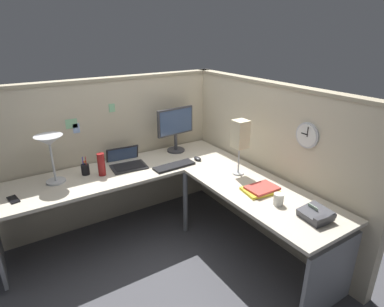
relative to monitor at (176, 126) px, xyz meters
The scene contains 20 objects.
ground_plane 1.25m from the monitor, 117.51° to the right, with size 6.80×6.80×0.00m, color #47474C.
cubicle_wall_back 0.77m from the monitor, 161.59° to the left, with size 2.57×0.12×1.58m.
cubicle_wall_right 1.08m from the monitor, 59.23° to the right, with size 0.12×2.37×1.58m.
desk 0.92m from the monitor, 124.89° to the right, with size 2.35×2.15×0.73m.
monitor is the anchor object (origin of this frame).
laptop 0.68m from the monitor, behind, with size 0.37×0.41×0.22m.
keyboard 0.53m from the monitor, 122.25° to the right, with size 0.43×0.14×0.02m, color black.
computer_mouse 0.46m from the monitor, 80.72° to the right, with size 0.06×0.10×0.03m, color #232326.
desk_lamp_dome 1.32m from the monitor, behind, with size 0.24×0.24×0.44m.
pen_cup 1.07m from the monitor, behind, with size 0.08×0.08×0.18m.
cell_phone 1.72m from the monitor, behind, with size 0.07×0.14×0.01m, color black.
thermos_flask 0.95m from the monitor, 169.18° to the right, with size 0.07×0.07×0.22m, color maroon.
office_phone 1.79m from the monitor, 84.75° to the right, with size 0.21×0.22×0.11m.
book_stack 1.27m from the monitor, 84.17° to the right, with size 0.31×0.25×0.04m.
desk_lamp_paper 0.88m from the monitor, 76.66° to the right, with size 0.13×0.13×0.53m.
coffee_mug 1.49m from the monitor, 86.58° to the right, with size 0.08×0.08×0.10m, color silver.
wall_clock 1.45m from the monitor, 70.39° to the right, with size 0.04×0.22×0.22m.
pinned_note_leftmost 1.08m from the monitor, behind, with size 0.11×0.00×0.09m, color #8CCC99.
pinned_note_middle 1.04m from the monitor, behind, with size 0.06×0.00×0.09m, color #99B7E5.
pinned_note_rightmost 0.71m from the monitor, 164.42° to the left, with size 0.06×0.00×0.09m, color #8CCC99.
Camera 1 is at (-1.33, -2.30, 2.03)m, focal length 29.57 mm.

